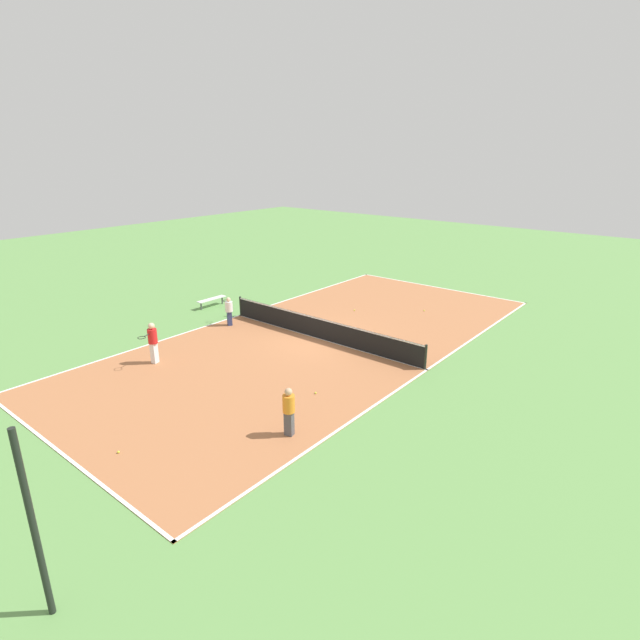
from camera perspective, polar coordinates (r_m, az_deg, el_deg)
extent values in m
plane|color=#60934C|center=(22.28, 0.00, -2.19)|extent=(80.00, 80.00, 0.00)
cube|color=#AD6B42|center=(22.28, 0.00, -2.17)|extent=(10.70, 22.99, 0.02)
cube|color=white|center=(19.61, 12.13, -5.58)|extent=(0.10, 22.99, 0.00)
cube|color=white|center=(25.76, -9.16, 0.54)|extent=(0.10, 22.99, 0.00)
cube|color=white|center=(31.56, 13.29, 3.66)|extent=(10.70, 0.10, 0.00)
cube|color=white|center=(16.07, -27.57, -13.23)|extent=(10.70, 0.10, 0.00)
cube|color=white|center=(22.27, 0.00, -2.14)|extent=(10.70, 0.10, 0.00)
cylinder|color=black|center=(19.45, 11.97, -4.16)|extent=(0.10, 0.10, 1.00)
cylinder|color=black|center=(25.54, -9.07, 1.57)|extent=(0.10, 0.10, 1.00)
cube|color=black|center=(22.11, 0.00, -0.98)|extent=(10.40, 0.03, 0.95)
cube|color=white|center=(21.96, 0.00, 0.12)|extent=(10.40, 0.04, 0.06)
cube|color=silver|center=(27.42, -12.29, 2.36)|extent=(0.36, 1.73, 0.04)
cylinder|color=#4C4C51|center=(27.91, -11.12, 2.24)|extent=(0.08, 0.08, 0.41)
cylinder|color=#4C4C51|center=(27.06, -13.43, 1.56)|extent=(0.08, 0.08, 0.41)
cube|color=#4C4C51|center=(14.94, -3.55, -11.69)|extent=(0.29, 0.26, 0.76)
cylinder|color=orange|center=(14.62, -3.60, -9.52)|extent=(0.44, 0.44, 0.53)
sphere|color=tan|center=(14.45, -3.63, -8.20)|extent=(0.23, 0.23, 0.23)
cube|color=white|center=(20.69, -18.41, -3.58)|extent=(0.27, 0.30, 0.83)
cylinder|color=red|center=(20.45, -18.61, -1.75)|extent=(0.45, 0.45, 0.58)
sphere|color=beige|center=(20.31, -18.73, -0.65)|extent=(0.25, 0.25, 0.25)
cylinder|color=#262626|center=(20.17, -19.22, -1.66)|extent=(0.12, 0.28, 0.03)
torus|color=black|center=(19.97, -19.72, -1.91)|extent=(0.38, 0.38, 0.02)
cube|color=navy|center=(24.27, -10.30, 0.20)|extent=(0.32, 0.29, 0.69)
cylinder|color=white|center=(24.10, -10.38, 1.52)|extent=(0.49, 0.49, 0.48)
sphere|color=beige|center=(24.00, -10.43, 2.31)|extent=(0.21, 0.21, 0.21)
cylinder|color=#262626|center=(24.36, -10.57, 2.00)|extent=(0.26, 0.16, 0.03)
torus|color=black|center=(24.62, -10.71, 2.17)|extent=(0.41, 0.41, 0.02)
sphere|color=#CCE033|center=(26.64, 11.82, 1.07)|extent=(0.07, 0.07, 0.07)
sphere|color=#CCE033|center=(26.19, 3.95, 1.13)|extent=(0.07, 0.07, 0.07)
sphere|color=#CCE033|center=(15.34, -22.05, -13.81)|extent=(0.07, 0.07, 0.07)
sphere|color=#CCE033|center=(17.36, -0.51, -8.34)|extent=(0.07, 0.07, 0.07)
cylinder|color=black|center=(10.37, -29.93, -19.80)|extent=(0.12, 0.12, 3.82)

